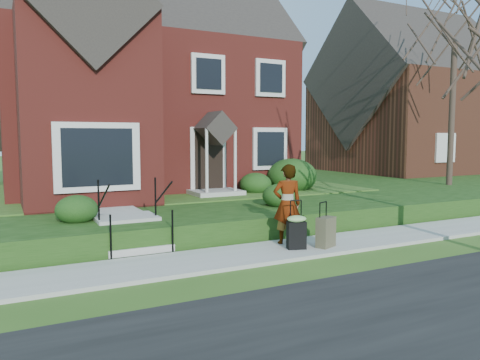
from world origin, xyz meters
TOP-DOWN VIEW (x-y plane):
  - ground at (0.00, 0.00)m, footprint 120.00×120.00m
  - street at (0.00, -5.00)m, footprint 60.00×6.00m
  - sidewalk at (0.00, 0.00)m, footprint 60.00×1.60m
  - terrace at (4.00, 10.90)m, footprint 44.00×20.00m
  - walkway at (-2.50, 5.00)m, footprint 1.20×6.00m
  - main_house at (-0.21, 9.61)m, footprint 10.40×10.20m
  - neighbour_house at (16.00, 11.00)m, footprint 9.40×8.00m
  - front_steps at (-2.50, 1.84)m, footprint 1.40×2.02m
  - foundation_shrubs at (1.40, 5.07)m, footprint 9.83×4.54m
  - woman at (0.75, 0.38)m, footprint 0.76×0.60m
  - suitcase_black at (0.64, -0.16)m, footprint 0.53×0.48m
  - suitcase_olive at (1.32, -0.31)m, footprint 0.53×0.42m
  - tree_gap at (10.98, 4.25)m, footprint 6.17×6.17m

SIDE VIEW (x-z plane):
  - ground at x=0.00m, z-range 0.00..0.00m
  - street at x=0.00m, z-range 0.00..0.01m
  - sidewalk at x=0.00m, z-range 0.00..0.08m
  - terrace at x=4.00m, z-range 0.00..0.60m
  - suitcase_olive at x=1.32m, z-range -0.09..0.93m
  - front_steps at x=-2.50m, z-range -0.28..1.22m
  - suitcase_black at x=0.64m, z-range -0.04..1.03m
  - walkway at x=-2.50m, z-range 0.60..0.66m
  - woman at x=0.75m, z-range 0.08..1.91m
  - foundation_shrubs at x=1.40m, z-range 0.47..1.75m
  - neighbour_house at x=16.00m, z-range 0.65..9.85m
  - main_house at x=-0.21m, z-range 0.56..9.96m
  - tree_gap at x=10.98m, z-range 2.36..11.17m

